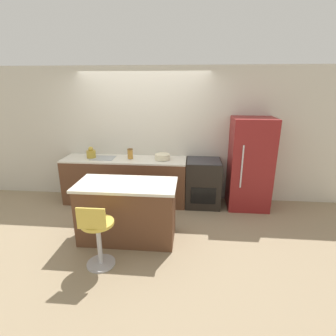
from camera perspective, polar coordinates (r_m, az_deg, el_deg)
The scene contains 10 objects.
ground_plane at distance 5.07m, azimuth -5.98°, elevation -8.88°, with size 14.00×14.00×0.00m, color #998466.
wall_back at distance 5.27m, azimuth -5.04°, elevation 7.17°, with size 8.00×0.06×2.60m.
back_counter at distance 5.26m, azimuth -9.29°, elevation -2.68°, with size 2.39×0.62×0.90m.
kitchen_island at distance 4.04m, azimuth -8.84°, elevation -9.21°, with size 1.46×0.72×0.89m.
oven_range at distance 5.10m, azimuth 7.62°, elevation -3.23°, with size 0.65×0.63×0.90m.
refrigerator at distance 5.08m, azimuth 17.40°, elevation 0.82°, with size 0.75×0.65×1.71m.
stool_chair at distance 3.52m, azimuth -15.06°, elevation -13.96°, with size 0.41×0.41×0.91m.
kettle at distance 5.30m, azimuth -16.39°, elevation 3.11°, with size 0.18×0.18×0.22m.
mixing_bowl at distance 4.97m, azimuth -1.23°, elevation 2.48°, with size 0.28×0.28×0.10m.
canister_jar at distance 5.07m, azimuth -8.23°, elevation 3.11°, with size 0.11×0.11×0.19m.
Camera 1 is at (0.93, -4.43, 2.28)m, focal length 28.00 mm.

